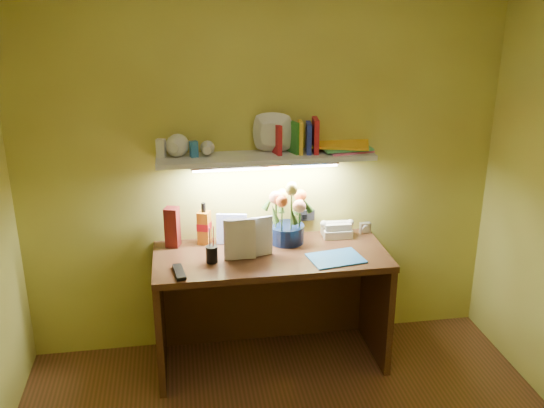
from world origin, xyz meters
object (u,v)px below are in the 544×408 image
at_px(desk, 271,308).
at_px(whisky_bottle, 204,223).
at_px(telephone, 337,228).
at_px(flower_bouquet, 287,213).
at_px(desk_clock, 365,228).

relative_size(desk, whisky_bottle, 5.25).
height_order(telephone, whisky_bottle, whisky_bottle).
relative_size(desk, flower_bouquet, 3.61).
relative_size(desk_clock, whisky_bottle, 0.26).
bearing_deg(desk, desk_clock, 18.78).
bearing_deg(whisky_bottle, telephone, -1.32).
xyz_separation_m(desk, telephone, (0.46, 0.20, 0.43)).
xyz_separation_m(telephone, desk_clock, (0.20, 0.02, -0.02)).
distance_m(telephone, desk_clock, 0.20).
height_order(desk, desk_clock, desk_clock).
relative_size(desk, desk_clock, 20.16).
bearing_deg(telephone, flower_bouquet, -171.62).
xyz_separation_m(desk, whisky_bottle, (-0.38, 0.22, 0.51)).
bearing_deg(flower_bouquet, desk, -127.72).
bearing_deg(desk_clock, telephone, -178.69).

